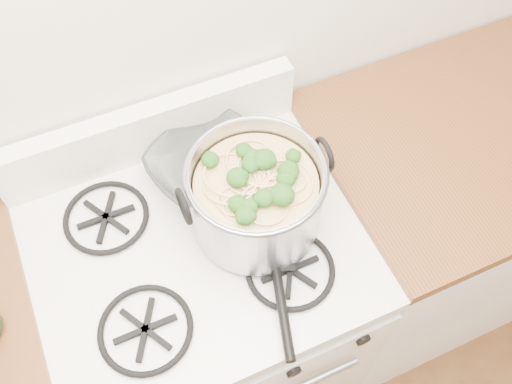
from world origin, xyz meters
The scene contains 6 objects.
gas_range centered at (0.00, 1.26, 0.44)m, with size 0.76×0.66×0.92m.
counter_left centered at (-0.51, 1.26, 0.46)m, with size 0.25×0.65×0.92m.
counter_right centered at (0.88, 1.26, 0.46)m, with size 1.00×0.65×0.92m.
stock_pot centered at (0.15, 1.26, 1.02)m, with size 0.33×0.30×0.21m.
spatula centered at (0.15, 1.17, 0.94)m, with size 0.29×0.31×0.02m, color black, non-canonical shape.
glass_bowl centered at (0.11, 1.42, 0.94)m, with size 0.12×0.12×0.03m, color white.
Camera 1 is at (-0.12, 0.65, 2.08)m, focal length 40.00 mm.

